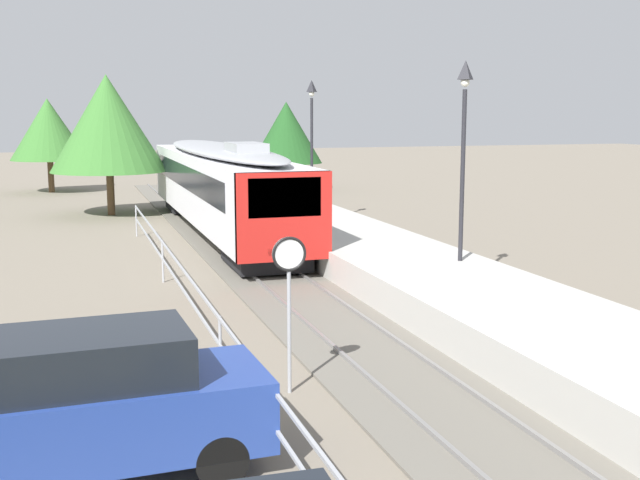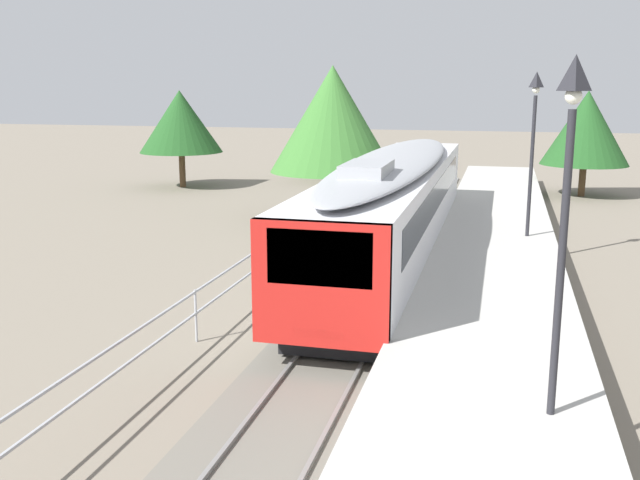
# 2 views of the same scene
# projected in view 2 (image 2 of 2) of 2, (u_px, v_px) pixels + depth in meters

# --- Properties ---
(ground_plane) EXTENTS (160.00, 160.00, 0.00)m
(ground_plane) POSITION_uv_depth(u_px,v_px,m) (225.00, 329.00, 17.58)
(ground_plane) COLOR slate
(track_rails) EXTENTS (3.20, 60.00, 0.14)m
(track_rails) POSITION_uv_depth(u_px,v_px,m) (345.00, 338.00, 16.85)
(track_rails) COLOR #6B665B
(track_rails) RESTS_ON ground
(commuter_train) EXTENTS (2.82, 19.89, 3.74)m
(commuter_train) POSITION_uv_depth(u_px,v_px,m) (394.00, 201.00, 23.41)
(commuter_train) COLOR silver
(commuter_train) RESTS_ON track_rails
(station_platform) EXTENTS (3.90, 60.00, 0.90)m
(station_platform) POSITION_uv_depth(u_px,v_px,m) (488.00, 333.00, 15.98)
(station_platform) COLOR #B7B5AD
(station_platform) RESTS_ON ground
(platform_lamp_mid_platform) EXTENTS (0.34, 0.34, 5.35)m
(platform_lamp_mid_platform) POSITION_uv_depth(u_px,v_px,m) (568.00, 172.00, 10.25)
(platform_lamp_mid_platform) COLOR #232328
(platform_lamp_mid_platform) RESTS_ON station_platform
(platform_lamp_far_end) EXTENTS (0.34, 0.34, 5.35)m
(platform_lamp_far_end) POSITION_uv_depth(u_px,v_px,m) (534.00, 123.00, 23.22)
(platform_lamp_far_end) COLOR #232328
(platform_lamp_far_end) RESTS_ON station_platform
(tree_behind_carpark) EXTENTS (5.48, 5.48, 6.66)m
(tree_behind_carpark) POSITION_uv_depth(u_px,v_px,m) (333.00, 119.00, 31.22)
(tree_behind_carpark) COLOR brown
(tree_behind_carpark) RESTS_ON ground
(tree_behind_station_far) EXTENTS (4.74, 4.74, 5.54)m
(tree_behind_station_far) POSITION_uv_depth(u_px,v_px,m) (180.00, 122.00, 41.18)
(tree_behind_station_far) COLOR brown
(tree_behind_station_far) RESTS_ON ground
(tree_distant_left) EXTENTS (4.55, 4.55, 5.55)m
(tree_distant_left) POSITION_uv_depth(u_px,v_px,m) (586.00, 128.00, 37.76)
(tree_distant_left) COLOR brown
(tree_distant_left) RESTS_ON ground
(tree_distant_centre) EXTENTS (4.64, 4.64, 5.73)m
(tree_distant_centre) POSITION_uv_depth(u_px,v_px,m) (332.00, 118.00, 43.65)
(tree_distant_centre) COLOR brown
(tree_distant_centre) RESTS_ON ground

